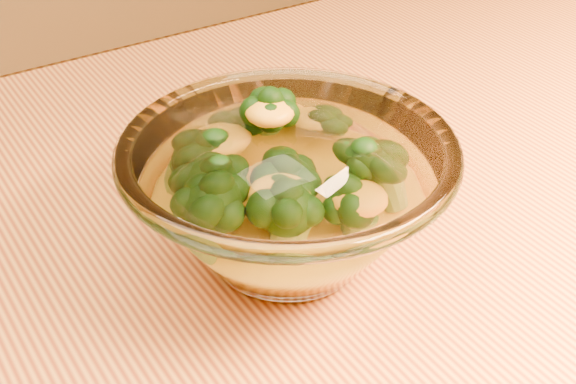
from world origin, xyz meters
The scene contains 3 objects.
glass_bowl centered at (-0.02, 0.06, 0.79)m, with size 0.19×0.19×0.09m.
cheese_sauce centered at (-0.02, 0.06, 0.78)m, with size 0.11×0.11×0.03m, color orange.
broccoli_heap centered at (-0.02, 0.07, 0.81)m, with size 0.14×0.12×0.07m.
Camera 1 is at (-0.22, -0.26, 1.06)m, focal length 50.00 mm.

